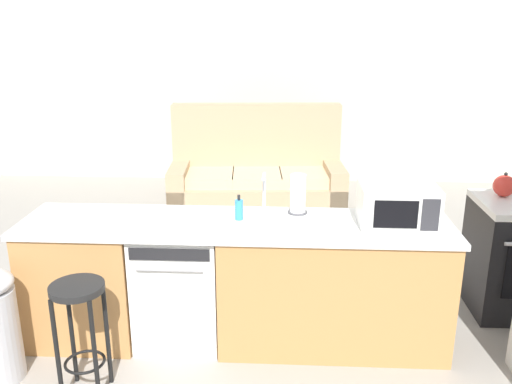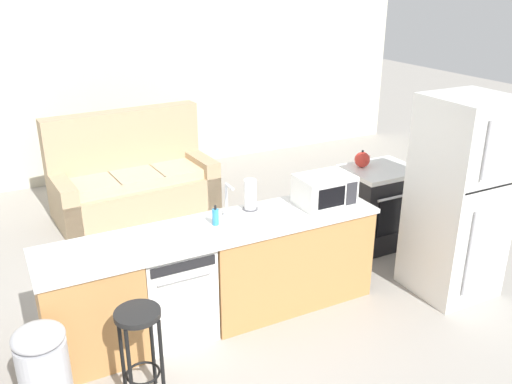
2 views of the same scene
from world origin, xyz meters
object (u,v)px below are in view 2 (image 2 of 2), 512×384
(microwave, at_px, (325,190))
(dishwasher, at_px, (173,288))
(couch, at_px, (132,181))
(paper_towel_roll, at_px, (250,195))
(refrigerator, at_px, (459,198))
(kettle, at_px, (362,159))
(trash_bin, at_px, (45,373))
(bar_stool, at_px, (140,337))
(stove_range, at_px, (378,206))
(soap_bottle, at_px, (215,217))

(microwave, bearing_deg, dishwasher, 179.95)
(dishwasher, height_order, microwave, microwave)
(microwave, xyz_separation_m, couch, (-1.08, 2.76, -0.65))
(paper_towel_roll, bearing_deg, refrigerator, -23.04)
(kettle, height_order, trash_bin, kettle)
(microwave, relative_size, bar_stool, 0.68)
(stove_range, xyz_separation_m, paper_towel_roll, (-1.78, -0.34, 0.59))
(soap_bottle, xyz_separation_m, trash_bin, (-1.52, -0.59, -0.59))
(couch, bearing_deg, refrigerator, -56.33)
(refrigerator, bearing_deg, microwave, 153.93)
(microwave, distance_m, paper_towel_roll, 0.69)
(kettle, xyz_separation_m, couch, (-2.04, 2.08, -0.59))
(soap_bottle, distance_m, couch, 2.77)
(trash_bin, bearing_deg, microwave, 11.91)
(soap_bottle, bearing_deg, dishwasher, -173.23)
(couch, bearing_deg, soap_bottle, -89.52)
(soap_bottle, bearing_deg, couch, 90.48)
(microwave, bearing_deg, bar_stool, -161.28)
(soap_bottle, bearing_deg, kettle, 17.34)
(stove_range, height_order, couch, couch)
(soap_bottle, bearing_deg, paper_towel_roll, 21.02)
(trash_bin, distance_m, couch, 3.62)
(soap_bottle, distance_m, kettle, 2.11)
(microwave, height_order, bar_stool, microwave)
(refrigerator, xyz_separation_m, bar_stool, (-3.07, -0.11, -0.41))
(kettle, bearing_deg, paper_towel_roll, -163.60)
(refrigerator, distance_m, trash_bin, 3.74)
(microwave, height_order, couch, couch)
(paper_towel_roll, bearing_deg, kettle, 16.40)
(kettle, bearing_deg, dishwasher, -164.42)
(trash_bin, bearing_deg, couch, 65.61)
(trash_bin, bearing_deg, bar_stool, -10.48)
(microwave, height_order, soap_bottle, microwave)
(paper_towel_roll, bearing_deg, bar_stool, -146.17)
(soap_bottle, distance_m, bar_stool, 1.22)
(stove_range, height_order, kettle, kettle)
(dishwasher, distance_m, bar_stool, 0.82)
(bar_stool, distance_m, trash_bin, 0.66)
(refrigerator, xyz_separation_m, paper_towel_roll, (-1.77, 0.75, 0.09))
(microwave, xyz_separation_m, paper_towel_roll, (-0.65, 0.21, -0.00))
(stove_range, relative_size, kettle, 4.39)
(paper_towel_roll, height_order, trash_bin, paper_towel_roll)
(stove_range, height_order, paper_towel_roll, paper_towel_roll)
(stove_range, xyz_separation_m, couch, (-2.20, 2.21, -0.06))
(stove_range, bearing_deg, bar_stool, -158.48)
(bar_stool, bearing_deg, refrigerator, 2.09)
(dishwasher, height_order, refrigerator, refrigerator)
(refrigerator, distance_m, kettle, 1.24)
(soap_bottle, relative_size, trash_bin, 0.24)
(dishwasher, relative_size, trash_bin, 1.14)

